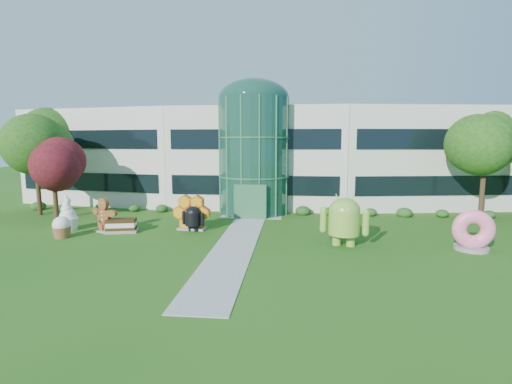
# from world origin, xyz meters

# --- Properties ---
(ground) EXTENTS (140.00, 140.00, 0.00)m
(ground) POSITION_xyz_m (0.00, 0.00, 0.00)
(ground) COLOR #215114
(ground) RESTS_ON ground
(building) EXTENTS (46.00, 15.00, 9.30)m
(building) POSITION_xyz_m (0.00, 18.00, 4.65)
(building) COLOR beige
(building) RESTS_ON ground
(atrium) EXTENTS (6.00, 6.00, 9.80)m
(atrium) POSITION_xyz_m (0.00, 12.00, 4.90)
(atrium) COLOR #194738
(atrium) RESTS_ON ground
(walkway) EXTENTS (2.40, 20.00, 0.04)m
(walkway) POSITION_xyz_m (0.00, 2.00, 0.02)
(walkway) COLOR #9E9E93
(walkway) RESTS_ON ground
(tree_red) EXTENTS (4.00, 4.00, 6.00)m
(tree_red) POSITION_xyz_m (-15.50, 7.50, 3.00)
(tree_red) COLOR #3F0C14
(tree_red) RESTS_ON ground
(trees_backdrop) EXTENTS (52.00, 8.00, 8.40)m
(trees_backdrop) POSITION_xyz_m (0.00, 13.00, 4.20)
(trees_backdrop) COLOR #1B4010
(trees_backdrop) RESTS_ON ground
(android_green) EXTENTS (3.40, 2.70, 3.38)m
(android_green) POSITION_xyz_m (6.43, 1.87, 1.69)
(android_green) COLOR #7EB339
(android_green) RESTS_ON ground
(android_black) EXTENTS (2.08, 1.68, 2.06)m
(android_black) POSITION_xyz_m (-3.47, 4.56, 1.03)
(android_black) COLOR black
(android_black) RESTS_ON ground
(donut) EXTENTS (2.43, 1.48, 2.37)m
(donut) POSITION_xyz_m (13.57, 1.64, 1.18)
(donut) COLOR #FB5F92
(donut) RESTS_ON ground
(gingerbread) EXTENTS (2.77, 1.97, 2.39)m
(gingerbread) POSITION_xyz_m (-9.52, 3.82, 1.19)
(gingerbread) COLOR brown
(gingerbread) RESTS_ON ground
(ice_cream_sandwich) EXTENTS (2.29, 1.49, 0.94)m
(ice_cream_sandwich) POSITION_xyz_m (-8.26, 3.71, 0.47)
(ice_cream_sandwich) COLOR black
(ice_cream_sandwich) RESTS_ON ground
(honeycomb) EXTENTS (2.92, 1.28, 2.23)m
(honeycomb) POSITION_xyz_m (-3.67, 4.96, 1.11)
(honeycomb) COLOR orange
(honeycomb) RESTS_ON ground
(froyo) EXTENTS (1.83, 1.83, 2.57)m
(froyo) POSITION_xyz_m (-12.31, 3.99, 1.29)
(froyo) COLOR white
(froyo) RESTS_ON ground
(cupcake) EXTENTS (1.49, 1.49, 1.41)m
(cupcake) POSITION_xyz_m (-11.41, 1.93, 0.71)
(cupcake) COLOR white
(cupcake) RESTS_ON ground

